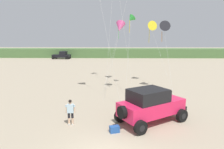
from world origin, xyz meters
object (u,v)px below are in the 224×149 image
Objects in this scene: jeep at (151,105)px; cooler_box at (114,129)px; distant_pickup at (62,55)px; kite_purple_stunt at (164,28)px; kite_yellow_diamond at (151,27)px; person_watching at (70,111)px; kite_white_parafoil at (131,19)px; kite_green_box at (120,27)px.

jeep reaches higher than cooler_box.
distant_pickup is 0.65× the size of kite_purple_stunt.
kite_purple_stunt is at bearing -58.78° from distant_pickup.
jeep is 43.57m from distant_pickup.
kite_yellow_diamond reaches higher than distant_pickup.
cooler_box is 0.08× the size of kite_purple_stunt.
kite_purple_stunt is (7.79, 9.35, 5.53)m from person_watching.
kite_purple_stunt reaches higher than cooler_box.
jeep is 13.50m from kite_yellow_diamond.
cooler_box is 13.50m from kite_white_parafoil.
person_watching is (-5.15, -0.52, -0.26)m from jeep.
distant_pickup is 0.60× the size of kite_white_parafoil.
kite_purple_stunt reaches higher than person_watching.
distant_pickup is at bearing 105.47° from person_watching.
jeep is at bearing -106.68° from kite_purple_stunt.
kite_white_parafoil reaches higher than jeep.
kite_yellow_diamond is at bearing -4.35° from kite_green_box.
kite_yellow_diamond reaches higher than kite_purple_stunt.
distant_pickup is at bearing 123.02° from kite_yellow_diamond.
kite_green_box is at bearing 75.49° from person_watching.
kite_yellow_diamond is 3.67m from kite_green_box.
jeep is 2.98m from cooler_box.
kite_yellow_diamond is 0.95× the size of kite_white_parafoil.
kite_green_box is at bearing 70.09° from cooler_box.
kite_green_box reaches higher than kite_yellow_diamond.
kite_white_parafoil is (1.68, 11.26, 7.26)m from cooler_box.
kite_yellow_diamond is at bearing 61.06° from person_watching.
person_watching is at bearing -129.83° from kite_purple_stunt.
distant_pickup is (-16.46, 40.34, -0.26)m from jeep.
kite_purple_stunt is at bearing 46.58° from cooler_box.
kite_green_box reaches higher than cooler_box.
person_watching is 13.37m from kite_purple_stunt.
kite_white_parafoil reaches higher than kite_purple_stunt.
kite_green_box is (3.35, 12.95, 5.81)m from person_watching.
person_watching is 0.22× the size of kite_yellow_diamond.
kite_green_box is (-3.66, 0.28, -0.03)m from kite_yellow_diamond.
person_watching is at bearing -174.19° from jeep.
kite_purple_stunt is 0.92× the size of kite_white_parafoil.
jeep reaches higher than distant_pickup.
jeep is 10.61m from kite_purple_stunt.
cooler_box is 13.09m from kite_purple_stunt.
kite_green_box is 3.00m from kite_white_parafoil.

